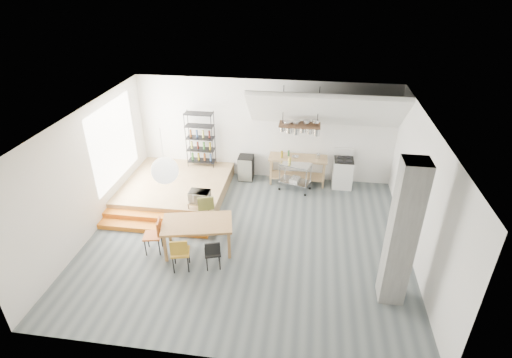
% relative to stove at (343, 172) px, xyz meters
% --- Properties ---
extents(floor, '(8.00, 8.00, 0.00)m').
position_rel_stove_xyz_m(floor, '(-2.50, -3.16, -0.48)').
color(floor, '#4A5356').
rests_on(floor, ground).
extents(wall_back, '(8.00, 0.04, 3.20)m').
position_rel_stove_xyz_m(wall_back, '(-2.50, 0.34, 1.12)').
color(wall_back, silver).
rests_on(wall_back, ground).
extents(wall_left, '(0.04, 7.00, 3.20)m').
position_rel_stove_xyz_m(wall_left, '(-6.50, -3.16, 1.12)').
color(wall_left, silver).
rests_on(wall_left, ground).
extents(wall_right, '(0.04, 7.00, 3.20)m').
position_rel_stove_xyz_m(wall_right, '(1.50, -3.16, 1.12)').
color(wall_right, silver).
rests_on(wall_right, ground).
extents(ceiling, '(8.00, 7.00, 0.02)m').
position_rel_stove_xyz_m(ceiling, '(-2.50, -3.16, 2.72)').
color(ceiling, white).
rests_on(ceiling, wall_back).
extents(slope_ceiling, '(4.40, 1.44, 1.32)m').
position_rel_stove_xyz_m(slope_ceiling, '(-0.70, -0.26, 2.07)').
color(slope_ceiling, white).
rests_on(slope_ceiling, wall_back).
extents(window_pane, '(0.02, 2.50, 2.20)m').
position_rel_stove_xyz_m(window_pane, '(-6.48, -1.66, 1.32)').
color(window_pane, white).
rests_on(window_pane, wall_left).
extents(platform, '(3.00, 3.00, 0.40)m').
position_rel_stove_xyz_m(platform, '(-5.00, -1.16, -0.28)').
color(platform, '#9E7A4F').
rests_on(platform, ground).
extents(step_lower, '(3.00, 0.35, 0.13)m').
position_rel_stove_xyz_m(step_lower, '(-5.00, -3.11, -0.41)').
color(step_lower, orange).
rests_on(step_lower, ground).
extents(step_upper, '(3.00, 0.35, 0.27)m').
position_rel_stove_xyz_m(step_upper, '(-5.00, -2.76, -0.35)').
color(step_upper, orange).
rests_on(step_upper, ground).
extents(concrete_column, '(0.50, 0.50, 3.20)m').
position_rel_stove_xyz_m(concrete_column, '(0.80, -4.66, 1.12)').
color(concrete_column, slate).
rests_on(concrete_column, ground).
extents(kitchen_counter, '(1.80, 0.60, 0.91)m').
position_rel_stove_xyz_m(kitchen_counter, '(-1.40, -0.01, 0.15)').
color(kitchen_counter, '#9E7A4F').
rests_on(kitchen_counter, ground).
extents(stove, '(0.60, 0.60, 1.18)m').
position_rel_stove_xyz_m(stove, '(0.00, 0.00, 0.00)').
color(stove, white).
rests_on(stove, ground).
extents(pot_rack, '(1.20, 0.50, 1.43)m').
position_rel_stove_xyz_m(pot_rack, '(-1.37, -0.23, 1.50)').
color(pot_rack, '#43281B').
rests_on(pot_rack, ceiling).
extents(wire_shelving, '(0.88, 0.38, 1.80)m').
position_rel_stove_xyz_m(wire_shelving, '(-4.50, 0.04, 0.85)').
color(wire_shelving, black).
rests_on(wire_shelving, platform).
extents(microwave_shelf, '(0.60, 0.40, 0.16)m').
position_rel_stove_xyz_m(microwave_shelf, '(-3.90, -2.41, 0.07)').
color(microwave_shelf, '#9E7A4F').
rests_on(microwave_shelf, platform).
extents(paper_lantern, '(0.60, 0.60, 0.60)m').
position_rel_stove_xyz_m(paper_lantern, '(-4.19, -3.82, 1.72)').
color(paper_lantern, white).
rests_on(paper_lantern, ceiling).
extents(dining_table, '(1.82, 1.27, 0.79)m').
position_rel_stove_xyz_m(dining_table, '(-3.61, -3.69, 0.22)').
color(dining_table, olive).
rests_on(dining_table, ground).
extents(chair_mustard, '(0.50, 0.50, 0.90)m').
position_rel_stove_xyz_m(chair_mustard, '(-3.80, -4.50, 0.06)').
color(chair_mustard, '#AD7D1D').
rests_on(chair_mustard, ground).
extents(chair_black, '(0.45, 0.45, 0.79)m').
position_rel_stove_xyz_m(chair_black, '(-3.09, -4.33, -0.01)').
color(chair_black, black).
rests_on(chair_black, ground).
extents(chair_olive, '(0.55, 0.55, 0.95)m').
position_rel_stove_xyz_m(chair_olive, '(-3.58, -2.92, 0.08)').
color(chair_olive, olive).
rests_on(chair_olive, ground).
extents(chair_red, '(0.48, 0.48, 0.90)m').
position_rel_stove_xyz_m(chair_red, '(-4.59, -3.91, 0.06)').
color(chair_red, '#BC521A').
rests_on(chair_red, ground).
extents(rolling_cart, '(1.02, 0.75, 0.90)m').
position_rel_stove_xyz_m(rolling_cart, '(-1.44, -0.46, 0.10)').
color(rolling_cart, silver).
rests_on(rolling_cart, ground).
extents(mini_fridge, '(0.47, 0.47, 0.80)m').
position_rel_stove_xyz_m(mini_fridge, '(-3.05, 0.04, -0.08)').
color(mini_fridge, black).
rests_on(mini_fridge, ground).
extents(microwave, '(0.55, 0.38, 0.30)m').
position_rel_stove_xyz_m(microwave, '(-3.90, -2.41, 0.24)').
color(microwave, beige).
rests_on(microwave, microwave_shelf).
extents(bowl, '(0.22, 0.22, 0.05)m').
position_rel_stove_xyz_m(bowl, '(-1.48, -0.06, 0.45)').
color(bowl, silver).
rests_on(bowl, kitchen_counter).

